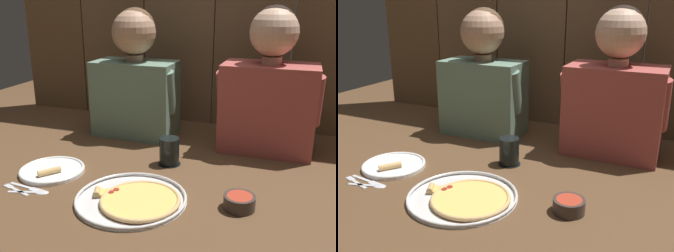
% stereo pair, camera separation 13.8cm
% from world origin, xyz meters
% --- Properties ---
extents(ground_plane, '(3.20, 3.20, 0.00)m').
position_xyz_m(ground_plane, '(0.00, 0.00, 0.00)').
color(ground_plane, brown).
extents(pizza_tray, '(0.36, 0.36, 0.03)m').
position_xyz_m(pizza_tray, '(-0.04, -0.15, 0.01)').
color(pizza_tray, silver).
rests_on(pizza_tray, ground).
extents(dinner_plate, '(0.24, 0.24, 0.03)m').
position_xyz_m(dinner_plate, '(-0.42, -0.05, 0.01)').
color(dinner_plate, white).
rests_on(dinner_plate, ground).
extents(drinking_glass, '(0.09, 0.09, 0.11)m').
position_xyz_m(drinking_glass, '(-0.03, 0.17, 0.05)').
color(drinking_glass, black).
rests_on(drinking_glass, ground).
extents(dipping_bowl, '(0.10, 0.10, 0.04)m').
position_xyz_m(dipping_bowl, '(0.28, -0.08, 0.02)').
color(dipping_bowl, '#3D332D').
rests_on(dipping_bowl, ground).
extents(table_fork, '(0.13, 0.05, 0.01)m').
position_xyz_m(table_fork, '(-0.46, -0.21, 0.00)').
color(table_fork, silver).
rests_on(table_fork, ground).
extents(table_knife, '(0.16, 0.04, 0.01)m').
position_xyz_m(table_knife, '(-0.43, -0.19, 0.00)').
color(table_knife, silver).
rests_on(table_knife, ground).
extents(table_spoon, '(0.14, 0.06, 0.01)m').
position_xyz_m(table_spoon, '(-0.38, -0.21, 0.00)').
color(table_spoon, silver).
rests_on(table_spoon, ground).
extents(diner_left, '(0.41, 0.21, 0.58)m').
position_xyz_m(diner_left, '(-0.30, 0.45, 0.28)').
color(diner_left, slate).
rests_on(diner_left, ground).
extents(diner_right, '(0.42, 0.22, 0.60)m').
position_xyz_m(diner_right, '(0.30, 0.45, 0.27)').
color(diner_right, '#AD4C47').
rests_on(diner_right, ground).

